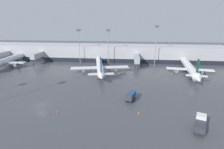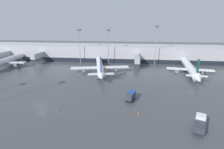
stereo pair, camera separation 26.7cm
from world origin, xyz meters
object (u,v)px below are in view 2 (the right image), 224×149
object	(u,v)px
service_truck_0	(131,96)
apron_light_mast_4	(157,35)
traffic_cone_2	(57,111)
parked_jet_2	(5,61)
traffic_cone_1	(96,78)
apron_light_mast_2	(108,37)
parked_jet_0	(100,66)
traffic_cone_0	(138,113)
service_truck_1	(200,123)
apron_light_mast_5	(79,37)
parked_jet_1	(190,68)

from	to	relation	value
service_truck_0	apron_light_mast_4	size ratio (longest dim) A/B	0.24
traffic_cone_2	parked_jet_2	bearing A→B (deg)	136.96
traffic_cone_1	apron_light_mast_2	bearing A→B (deg)	85.14
parked_jet_2	traffic_cone_2	size ratio (longest dim) A/B	63.04
parked_jet_0	apron_light_mast_2	bearing A→B (deg)	-19.46
apron_light_mast_2	parked_jet_0	bearing A→B (deg)	-97.52
traffic_cone_0	apron_light_mast_4	size ratio (longest dim) A/B	0.03
traffic_cone_2	apron_light_mast_4	world-z (taller)	apron_light_mast_4
traffic_cone_2	apron_light_mast_2	distance (m)	55.45
traffic_cone_1	apron_light_mast_2	distance (m)	28.53
service_truck_0	traffic_cone_2	bearing A→B (deg)	-47.62
service_truck_1	traffic_cone_2	distance (m)	35.00
traffic_cone_1	apron_light_mast_5	bearing A→B (deg)	118.32
parked_jet_1	apron_light_mast_4	xyz separation A→B (m)	(-13.97, 13.51, 13.48)
service_truck_1	apron_light_mast_5	bearing A→B (deg)	59.47
parked_jet_1	traffic_cone_2	distance (m)	61.14
parked_jet_0	traffic_cone_1	bearing A→B (deg)	167.68
service_truck_1	apron_light_mast_2	size ratio (longest dim) A/B	0.32
parked_jet_2	apron_light_mast_2	xyz separation A→B (m)	(52.00, 11.12, 11.63)
service_truck_0	apron_light_mast_5	size ratio (longest dim) A/B	0.27
apron_light_mast_2	apron_light_mast_5	xyz separation A→B (m)	(-16.17, 1.60, -0.11)
parked_jet_0	traffic_cone_1	xyz separation A→B (m)	(-0.06, -9.21, -2.48)
apron_light_mast_5	service_truck_0	bearing A→B (deg)	-57.82
parked_jet_0	traffic_cone_1	world-z (taller)	parked_jet_0
traffic_cone_0	traffic_cone_2	xyz separation A→B (m)	(-21.51, -1.41, -0.01)
service_truck_1	traffic_cone_2	size ratio (longest dim) A/B	10.60
apron_light_mast_4	apron_light_mast_5	world-z (taller)	apron_light_mast_4
traffic_cone_0	apron_light_mast_2	bearing A→B (deg)	105.59
traffic_cone_0	traffic_cone_1	distance (m)	31.71
parked_jet_2	service_truck_1	size ratio (longest dim) A/B	5.95
apron_light_mast_2	traffic_cone_0	bearing A→B (deg)	-74.41
service_truck_0	traffic_cone_1	size ratio (longest dim) A/B	6.24
service_truck_0	apron_light_mast_2	xyz separation A→B (m)	(-12.29, 43.64, 13.27)
apron_light_mast_5	traffic_cone_0	bearing A→B (deg)	-60.12
service_truck_1	traffic_cone_0	distance (m)	14.32
parked_jet_0	service_truck_0	world-z (taller)	parked_jet_0
apron_light_mast_2	apron_light_mast_4	size ratio (longest dim) A/B	0.91
parked_jet_0	apron_light_mast_5	xyz separation A→B (m)	(-14.15, 16.92, 11.82)
apron_light_mast_2	apron_light_mast_5	distance (m)	16.25
service_truck_1	traffic_cone_1	distance (m)	43.98
apron_light_mast_5	apron_light_mast_4	bearing A→B (deg)	-1.27
parked_jet_0	service_truck_1	distance (m)	51.11
traffic_cone_0	parked_jet_1	bearing A→B (deg)	57.75
traffic_cone_1	traffic_cone_2	world-z (taller)	traffic_cone_1
parked_jet_1	traffic_cone_1	xyz separation A→B (m)	(-40.98, -11.72, -2.23)
parked_jet_1	traffic_cone_1	size ratio (longest dim) A/B	48.72
parked_jet_0	traffic_cone_2	distance (m)	38.15
service_truck_1	traffic_cone_2	bearing A→B (deg)	106.28
service_truck_0	apron_light_mast_4	xyz separation A→B (m)	(12.63, 44.32, 14.58)
traffic_cone_1	traffic_cone_2	distance (m)	28.94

